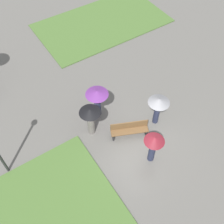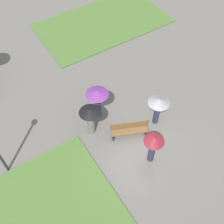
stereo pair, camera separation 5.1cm
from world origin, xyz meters
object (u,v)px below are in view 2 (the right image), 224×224
Objects in this scene: crowd_person_grey at (158,105)px; crowd_person_black at (90,116)px; crowd_person_maroon at (153,144)px; park_bench at (129,129)px; crowd_person_purple at (97,97)px.

crowd_person_black is at bearing -43.52° from crowd_person_grey.
crowd_person_grey is 0.98× the size of crowd_person_maroon.
park_bench is at bearing -106.76° from crowd_person_black.
park_bench is at bearing -24.23° from crowd_person_grey.
crowd_person_black reaches higher than crowd_person_purple.
park_bench is 1.04× the size of crowd_person_grey.
crowd_person_grey is at bearing 18.83° from crowd_person_purple.
crowd_person_maroon is (0.07, -1.69, 0.88)m from park_bench.
crowd_person_grey is 0.99× the size of crowd_person_black.
crowd_person_black is 1.21m from crowd_person_purple.
crowd_person_maroon is (0.68, -3.71, 0.00)m from crowd_person_purple.
crowd_person_grey is at bearing -129.53° from crowd_person_maroon.
crowd_person_black is (-3.12, 1.27, -0.09)m from crowd_person_grey.
crowd_person_grey is (1.63, -0.08, 0.94)m from park_bench.
crowd_person_grey is 3.37m from crowd_person_black.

